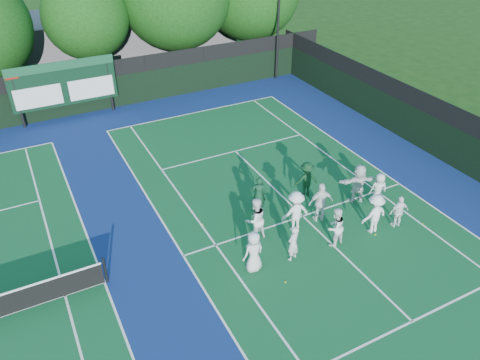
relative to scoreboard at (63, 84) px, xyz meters
name	(u,v)px	position (x,y,z in m)	size (l,w,h in m)	color
ground	(316,229)	(7.01, -15.59, -2.19)	(120.00, 120.00, 0.00)	#183B10
court_apron	(171,260)	(1.01, -14.59, -2.19)	(34.00, 32.00, 0.01)	navy
near_court	(303,216)	(7.01, -14.59, -2.18)	(11.05, 23.85, 0.01)	#105128
back_fence	(82,92)	(1.01, 0.41, -0.83)	(34.00, 0.08, 3.00)	black
divider_fence_right	(459,143)	(16.01, -14.59, -0.83)	(0.08, 32.00, 3.00)	black
scoreboard	(63,84)	(0.00, 0.00, 0.00)	(6.00, 0.21, 3.55)	black
clubhouse	(113,39)	(5.01, 8.41, -0.19)	(18.00, 6.00, 4.00)	slate
tree_c	(88,18)	(2.73, 3.99, 2.55)	(5.44, 5.44, 7.61)	black
tennis_ball_0	(285,282)	(4.26, -17.59, -2.16)	(0.07, 0.07, 0.07)	#BCD018
tennis_ball_2	(375,235)	(8.91, -17.02, -2.16)	(0.07, 0.07, 0.07)	#BCD018
tennis_ball_3	(202,224)	(2.94, -13.15, -2.16)	(0.07, 0.07, 0.07)	#BCD018
tennis_ball_5	(422,224)	(11.15, -17.37, -2.16)	(0.07, 0.07, 0.07)	#BCD018
player_front_0	(254,252)	(3.58, -16.44, -1.34)	(0.83, 0.54, 1.70)	silver
player_front_1	(293,243)	(5.16, -16.62, -1.44)	(0.55, 0.36, 1.51)	silver
player_front_2	(335,227)	(7.07, -16.63, -1.35)	(0.82, 0.64, 1.68)	white
player_front_3	(375,214)	(8.96, -16.71, -1.31)	(1.14, 0.65, 1.76)	white
player_front_4	(399,212)	(10.10, -16.91, -1.46)	(0.86, 0.36, 1.46)	white
player_back_0	(255,219)	(4.50, -14.89, -1.25)	(0.91, 0.71, 1.88)	white
player_back_1	(295,211)	(6.20, -15.16, -1.28)	(1.18, 0.68, 1.82)	white
player_back_2	(321,202)	(7.48, -15.11, -1.28)	(1.07, 0.45, 1.82)	white
player_back_3	(358,183)	(9.77, -14.71, -1.27)	(1.72, 0.55, 1.85)	white
player_back_4	(379,189)	(10.44, -15.29, -1.42)	(0.75, 0.49, 1.53)	silver
coach_left	(259,194)	(5.53, -13.33, -1.34)	(0.62, 0.41, 1.70)	#0E3620
coach_right	(307,179)	(8.00, -13.30, -1.34)	(1.11, 0.64, 1.71)	#0D3219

